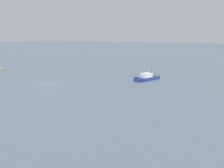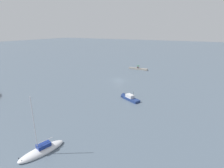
{
  "view_description": "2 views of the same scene",
  "coord_description": "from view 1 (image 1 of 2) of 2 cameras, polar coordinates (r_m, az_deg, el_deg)",
  "views": [
    {
      "loc": [
        26.16,
        27.72,
        8.69
      ],
      "look_at": [
        1.67,
        14.44,
        1.85
      ],
      "focal_mm": 31.41,
      "sensor_mm": 36.0,
      "label": 1
    },
    {
      "loc": [
        -28.04,
        57.0,
        18.4
      ],
      "look_at": [
        -3.56,
        11.56,
        2.28
      ],
      "focal_mm": 28.35,
      "sensor_mm": 36.0,
      "label": 2
    }
  ],
  "objects": [
    {
      "name": "ground_plane",
      "position": [
        39.09,
        -17.72,
        0.28
      ],
      "size": [
        500.0,
        500.0,
        0.0
      ],
      "primitive_type": "plane",
      "color": "slate"
    },
    {
      "name": "motorboat_navy_mid",
      "position": [
        39.87,
        9.6,
        1.52
      ],
      "size": [
        6.09,
        4.09,
        3.3
      ],
      "rotation": [
        0.0,
        0.0,
        4.28
      ],
      "color": "navy",
      "rests_on": "ground_plane"
    }
  ]
}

